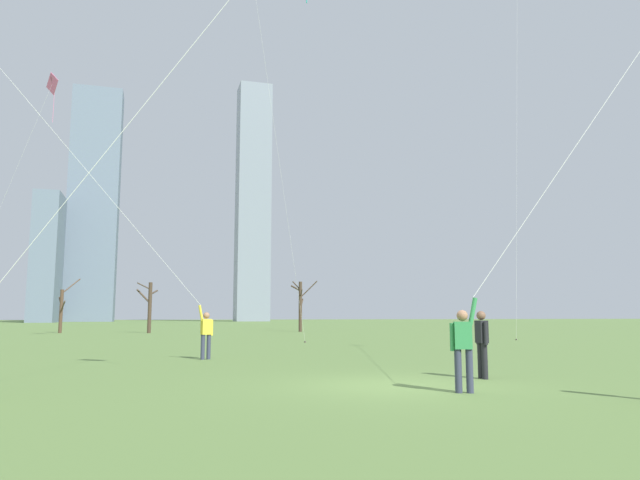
# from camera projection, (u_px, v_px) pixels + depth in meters

# --- Properties ---
(ground_plane) EXTENTS (400.00, 400.00, 0.00)m
(ground_plane) POSITION_uv_depth(u_px,v_px,m) (396.00, 386.00, 12.55)
(ground_plane) COLOR #5B7A3D
(kite_flyer_midfield_center_purple) EXTENTS (13.71, 0.90, 17.17)m
(kite_flyer_midfield_center_purple) POSITION_uv_depth(u_px,v_px,m) (165.00, 282.00, 20.10)
(kite_flyer_midfield_center_purple) COLOR #33384C
(kite_flyer_midfield_center_purple) RESTS_ON ground
(kite_flyer_foreground_left_green) EXTENTS (13.23, 1.22, 18.33)m
(kite_flyer_foreground_left_green) POSITION_uv_depth(u_px,v_px,m) (524.00, 249.00, 12.07)
(kite_flyer_foreground_left_green) COLOR #33384C
(kite_flyer_foreground_left_green) RESTS_ON ground
(kite_flyer_far_back_teal) EXTENTS (6.75, 1.36, 10.74)m
(kite_flyer_far_back_teal) POSITION_uv_depth(u_px,v_px,m) (39.00, 259.00, 10.72)
(kite_flyer_far_back_teal) COLOR gray
(kite_flyer_far_back_teal) RESTS_ON ground
(bystander_strolling_midfield) EXTENTS (0.23, 0.51, 1.62)m
(bystander_strolling_midfield) POSITION_uv_depth(u_px,v_px,m) (482.00, 341.00, 14.08)
(bystander_strolling_midfield) COLOR black
(bystander_strolling_midfield) RESTS_ON ground
(distant_kite_drifting_left_pink) EXTENTS (6.17, 4.66, 15.65)m
(distant_kite_drifting_left_pink) POSITION_uv_depth(u_px,v_px,m) (46.00, 99.00, 34.12)
(distant_kite_drifting_left_pink) COLOR pink
(distant_kite_drifting_left_pink) RESTS_ON ground
(distant_kite_high_overhead_orange) EXTENTS (5.06, 4.84, 28.80)m
(distant_kite_high_overhead_orange) POSITION_uv_depth(u_px,v_px,m) (517.00, 2.00, 43.62)
(distant_kite_high_overhead_orange) COLOR orange
(distant_kite_high_overhead_orange) RESTS_ON ground
(bare_tree_left_of_center) EXTENTS (1.75, 2.21, 4.78)m
(bare_tree_left_of_center) POSITION_uv_depth(u_px,v_px,m) (62.00, 309.00, 50.37)
(bare_tree_left_of_center) COLOR #4C3828
(bare_tree_left_of_center) RESTS_ON ground
(bare_tree_right_of_center) EXTENTS (1.86, 1.65, 4.36)m
(bare_tree_right_of_center) POSITION_uv_depth(u_px,v_px,m) (149.00, 305.00, 50.28)
(bare_tree_right_of_center) COLOR #423326
(bare_tree_right_of_center) RESTS_ON ground
(bare_tree_far_right_edge) EXTENTS (2.37, 1.71, 4.74)m
(bare_tree_far_right_edge) POSITION_uv_depth(u_px,v_px,m) (300.00, 304.00, 54.29)
(bare_tree_far_right_edge) COLOR #423326
(bare_tree_far_right_edge) RESTS_ON ground
(skyline_mid_tower_right) EXTENTS (8.44, 7.37, 62.37)m
(skyline_mid_tower_right) POSITION_uv_depth(u_px,v_px,m) (253.00, 201.00, 152.18)
(skyline_mid_tower_right) COLOR gray
(skyline_mid_tower_right) RESTS_ON ground
(skyline_short_annex) EXTENTS (11.66, 7.85, 57.87)m
(skyline_short_annex) POSITION_uv_depth(u_px,v_px,m) (94.00, 204.00, 143.76)
(skyline_short_annex) COLOR slate
(skyline_short_annex) RESTS_ON ground
(skyline_tall_tower) EXTENTS (5.26, 11.53, 27.93)m
(skyline_tall_tower) POSITION_uv_depth(u_px,v_px,m) (47.00, 258.00, 126.19)
(skyline_tall_tower) COLOR slate
(skyline_tall_tower) RESTS_ON ground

